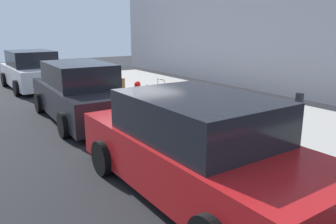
% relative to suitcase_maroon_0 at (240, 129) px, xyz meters
% --- Properties ---
extents(ground_plane, '(40.00, 40.00, 0.00)m').
position_rel_suitcase_maroon_0_xyz_m(ground_plane, '(3.98, 0.66, -0.40)').
color(ground_plane, black).
extents(sidewalk_curb, '(18.00, 5.00, 0.14)m').
position_rel_suitcase_maroon_0_xyz_m(sidewalk_curb, '(3.98, -1.84, -0.33)').
color(sidewalk_curb, '#ADA89E').
rests_on(sidewalk_curb, ground_plane).
extents(suitcase_maroon_0, '(0.45, 0.26, 0.85)m').
position_rel_suitcase_maroon_0_xyz_m(suitcase_maroon_0, '(0.00, 0.00, 0.00)').
color(suitcase_maroon_0, maroon).
rests_on(suitcase_maroon_0, sidewalk_curb).
extents(suitcase_black_1, '(0.50, 0.26, 0.99)m').
position_rel_suitcase_maroon_0_xyz_m(suitcase_black_1, '(0.57, 0.11, 0.09)').
color(suitcase_black_1, black).
rests_on(suitcase_black_1, sidewalk_curb).
extents(suitcase_navy_2, '(0.36, 0.20, 0.82)m').
position_rel_suitcase_maroon_0_xyz_m(suitcase_navy_2, '(1.09, 0.14, 0.04)').
color(suitcase_navy_2, navy).
rests_on(suitcase_navy_2, sidewalk_curb).
extents(suitcase_silver_3, '(0.48, 0.26, 0.86)m').
position_rel_suitcase_maroon_0_xyz_m(suitcase_silver_3, '(1.60, 0.08, 0.05)').
color(suitcase_silver_3, '#9EA0A8').
rests_on(suitcase_silver_3, sidewalk_curb).
extents(suitcase_olive_4, '(0.47, 0.22, 0.83)m').
position_rel_suitcase_maroon_0_xyz_m(suitcase_olive_4, '(2.17, 0.12, 0.13)').
color(suitcase_olive_4, '#59601E').
rests_on(suitcase_olive_4, sidewalk_curb).
extents(suitcase_red_5, '(0.49, 0.26, 0.57)m').
position_rel_suitcase_maroon_0_xyz_m(suitcase_red_5, '(2.74, -0.00, -0.00)').
color(suitcase_red_5, red).
rests_on(suitcase_red_5, sidewalk_curb).
extents(suitcase_teal_6, '(0.40, 0.22, 0.99)m').
position_rel_suitcase_maroon_0_xyz_m(suitcase_teal_6, '(3.27, 0.00, 0.11)').
color(suitcase_teal_6, '#0F606B').
rests_on(suitcase_teal_6, sidewalk_curb).
extents(suitcase_maroon_7, '(0.48, 0.28, 0.73)m').
position_rel_suitcase_maroon_0_xyz_m(suitcase_maroon_7, '(3.80, 0.10, 0.08)').
color(suitcase_maroon_7, maroon).
rests_on(suitcase_maroon_7, sidewalk_curb).
extents(fire_hydrant, '(0.39, 0.21, 0.75)m').
position_rel_suitcase_maroon_0_xyz_m(fire_hydrant, '(4.63, 0.06, 0.13)').
color(fire_hydrant, red).
rests_on(fire_hydrant, sidewalk_curb).
extents(bollard_post, '(0.14, 0.14, 0.76)m').
position_rel_suitcase_maroon_0_xyz_m(bollard_post, '(5.40, 0.21, 0.12)').
color(bollard_post, brown).
rests_on(bollard_post, sidewalk_curb).
extents(parking_meter, '(0.12, 0.09, 1.27)m').
position_rel_suitcase_maroon_0_xyz_m(parking_meter, '(-1.29, -0.19, 0.57)').
color(parking_meter, slate).
rests_on(parking_meter, sidewalk_curb).
extents(parked_car_red_0, '(4.75, 2.16, 1.60)m').
position_rel_suitcase_maroon_0_xyz_m(parked_car_red_0, '(-1.16, 2.17, 0.35)').
color(parked_car_red_0, '#AD1619').
rests_on(parked_car_red_0, ground_plane).
extents(parked_car_charcoal_1, '(4.77, 2.07, 1.64)m').
position_rel_suitcase_maroon_0_xyz_m(parked_car_charcoal_1, '(4.22, 2.17, 0.37)').
color(parked_car_charcoal_1, black).
rests_on(parked_car_charcoal_1, ground_plane).
extents(parked_car_white_2, '(4.39, 2.15, 1.65)m').
position_rel_suitcase_maroon_0_xyz_m(parked_car_white_2, '(10.29, 2.17, 0.37)').
color(parked_car_white_2, silver).
rests_on(parked_car_white_2, ground_plane).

